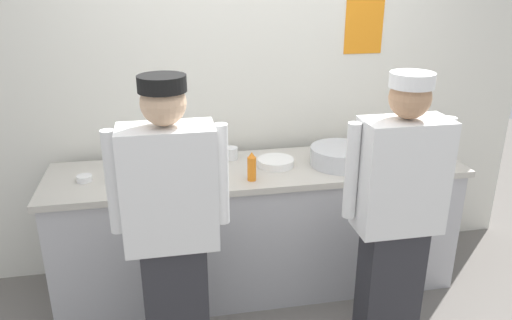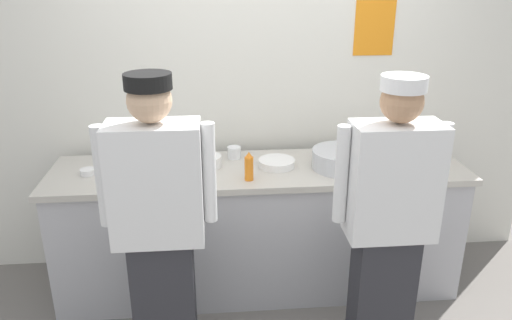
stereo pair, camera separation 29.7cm
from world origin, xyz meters
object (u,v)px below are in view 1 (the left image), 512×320
squeeze_bottle_primary (252,167)px  chefs_knife (182,174)px  chef_near_left (172,227)px  chef_center (397,213)px  plate_stack_rear (206,163)px  mixing_bowl_steel (340,156)px  plate_stack_front (276,162)px  sheet_tray (145,172)px  squeeze_bottle_secondary (417,143)px  ramekin_green_sauce (84,178)px  ramekin_red_sauce (388,147)px  deli_cup (231,153)px

squeeze_bottle_primary → chefs_knife: bearing=157.9°
chef_near_left → chef_center: 1.20m
plate_stack_rear → mixing_bowl_steel: 0.88m
plate_stack_front → sheet_tray: size_ratio=0.57×
chef_center → chefs_knife: (-1.11, 0.70, 0.03)m
plate_stack_front → plate_stack_rear: size_ratio=1.24×
plate_stack_front → squeeze_bottle_primary: size_ratio=1.30×
chef_near_left → squeeze_bottle_secondary: chef_near_left is taller
squeeze_bottle_primary → sheet_tray: bearing=160.6°
mixing_bowl_steel → sheet_tray: size_ratio=0.95×
chefs_knife → squeeze_bottle_primary: bearing=-22.1°
chef_near_left → ramekin_green_sauce: bearing=126.9°
chef_center → sheet_tray: size_ratio=3.94×
chef_near_left → squeeze_bottle_primary: size_ratio=9.04×
chef_near_left → ramekin_green_sauce: 0.83m
plate_stack_front → ramekin_red_sauce: size_ratio=2.36×
sheet_tray → deli_cup: bearing=15.7°
ramekin_red_sauce → sheet_tray: bearing=-175.9°
plate_stack_front → chefs_knife: size_ratio=0.86×
ramekin_green_sauce → sheet_tray: bearing=8.1°
plate_stack_rear → squeeze_bottle_primary: squeeze_bottle_primary is taller
sheet_tray → squeeze_bottle_secondary: (1.84, -0.00, 0.07)m
ramekin_red_sauce → plate_stack_front: bearing=-170.5°
plate_stack_front → deli_cup: bearing=146.0°
plate_stack_front → ramekin_red_sauce: plate_stack_front is taller
plate_stack_front → squeeze_bottle_secondary: bearing=1.0°
sheet_tray → squeeze_bottle_primary: squeeze_bottle_primary is taller
chef_near_left → sheet_tray: size_ratio=3.99×
mixing_bowl_steel → sheet_tray: bearing=176.4°
squeeze_bottle_primary → ramekin_green_sauce: bearing=170.1°
ramekin_red_sauce → deli_cup: (-1.12, 0.04, 0.02)m
squeeze_bottle_primary → squeeze_bottle_secondary: (1.20, 0.22, -0.00)m
mixing_bowl_steel → chef_near_left: bearing=-150.3°
mixing_bowl_steel → squeeze_bottle_primary: size_ratio=2.16×
plate_stack_rear → mixing_bowl_steel: mixing_bowl_steel is taller
chef_center → deli_cup: size_ratio=18.07×
mixing_bowl_steel → deli_cup: bearing=160.8°
mixing_bowl_steel → ramekin_red_sauce: bearing=25.0°
mixing_bowl_steel → ramekin_green_sauce: (-1.62, 0.03, -0.04)m
plate_stack_front → squeeze_bottle_secondary: (1.00, 0.02, 0.06)m
chefs_knife → ramekin_red_sauce: bearing=7.0°
ramekin_green_sauce → chef_center: bearing=-22.6°
ramekin_green_sauce → deli_cup: deli_cup is taller
mixing_bowl_steel → sheet_tray: (-1.26, 0.08, -0.05)m
squeeze_bottle_secondary → chefs_knife: (-1.61, -0.05, -0.08)m
chef_near_left → ramekin_green_sauce: chef_near_left is taller
sheet_tray → ramekin_red_sauce: size_ratio=4.12×
chef_center → sheet_tray: (-1.34, 0.76, 0.03)m
squeeze_bottle_primary → chefs_knife: 0.46m
squeeze_bottle_secondary → ramekin_red_sauce: squeeze_bottle_secondary is taller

